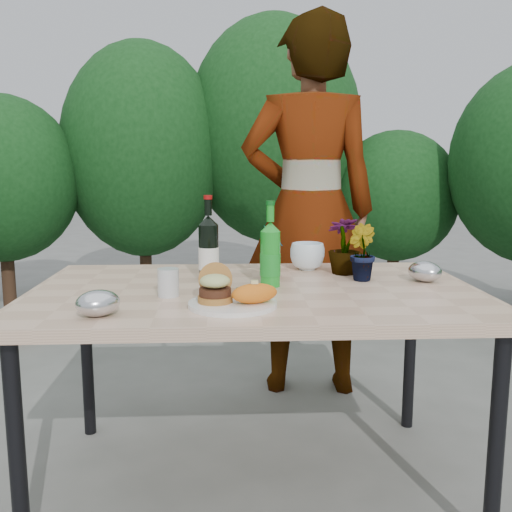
{
  "coord_description": "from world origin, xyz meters",
  "views": [
    {
      "loc": [
        -0.09,
        -2.01,
        1.2
      ],
      "look_at": [
        0.0,
        -0.08,
        0.88
      ],
      "focal_mm": 40.0,
      "sensor_mm": 36.0,
      "label": 1
    }
  ],
  "objects_px": {
    "patio_table": "(255,303)",
    "dinner_plate": "(233,304)",
    "wine_bottle": "(209,249)",
    "person": "(309,209)"
  },
  "relations": [
    {
      "from": "wine_bottle",
      "to": "patio_table",
      "type": "bearing_deg",
      "value": -35.23
    },
    {
      "from": "patio_table",
      "to": "dinner_plate",
      "type": "bearing_deg",
      "value": -107.27
    },
    {
      "from": "dinner_plate",
      "to": "wine_bottle",
      "type": "distance_m",
      "value": 0.43
    },
    {
      "from": "patio_table",
      "to": "wine_bottle",
      "type": "bearing_deg",
      "value": 139.34
    },
    {
      "from": "wine_bottle",
      "to": "person",
      "type": "bearing_deg",
      "value": 62.38
    },
    {
      "from": "patio_table",
      "to": "dinner_plate",
      "type": "xyz_separation_m",
      "value": [
        -0.08,
        -0.26,
        0.06
      ]
    },
    {
      "from": "dinner_plate",
      "to": "person",
      "type": "height_order",
      "value": "person"
    },
    {
      "from": "patio_table",
      "to": "person",
      "type": "bearing_deg",
      "value": 70.4
    },
    {
      "from": "patio_table",
      "to": "dinner_plate",
      "type": "height_order",
      "value": "dinner_plate"
    },
    {
      "from": "dinner_plate",
      "to": "wine_bottle",
      "type": "bearing_deg",
      "value": 102.1
    }
  ]
}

